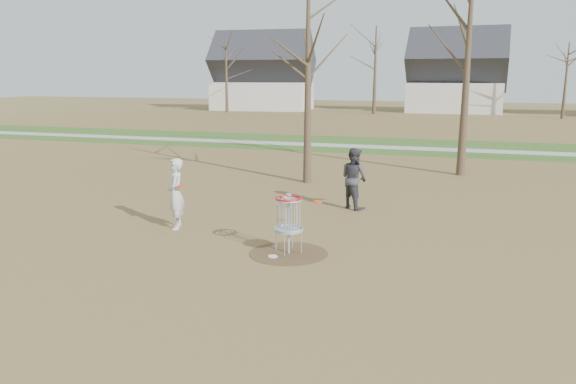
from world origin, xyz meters
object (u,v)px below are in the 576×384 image
(player_standing, at_px, (176,194))
(disc_grounded, at_px, (273,256))
(disc_golf_basket, at_px, (289,214))
(player_throwing, at_px, (354,178))

(player_standing, height_order, disc_grounded, player_standing)
(player_standing, xyz_separation_m, disc_golf_basket, (3.47, -1.13, -0.02))
(disc_grounded, xyz_separation_m, disc_golf_basket, (0.26, 0.37, 0.89))
(player_standing, distance_m, disc_golf_basket, 3.65)
(player_throwing, bearing_deg, disc_grounded, 117.94)
(player_throwing, xyz_separation_m, disc_golf_basket, (-0.51, -4.88, -0.01))
(player_throwing, height_order, disc_grounded, player_throwing)
(player_standing, bearing_deg, disc_grounded, 41.82)
(disc_grounded, height_order, disc_golf_basket, disc_golf_basket)
(player_standing, distance_m, player_throwing, 5.47)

